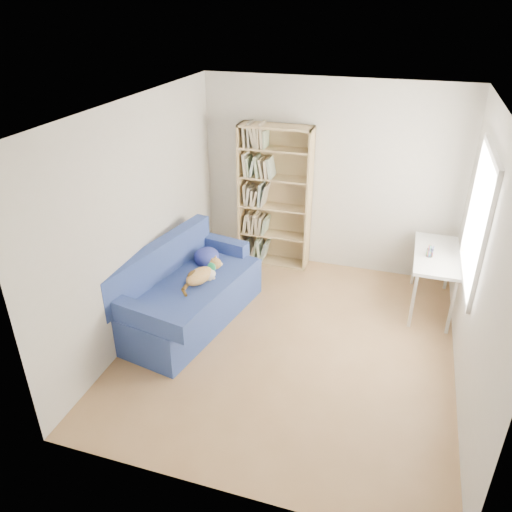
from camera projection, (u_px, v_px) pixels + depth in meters
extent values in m
plane|color=#9B7146|center=(291.00, 343.00, 5.63)|extent=(4.00, 4.00, 0.00)
cube|color=silver|center=(329.00, 178.00, 6.71)|extent=(3.50, 0.04, 2.60)
cube|color=silver|center=(225.00, 364.00, 3.34)|extent=(3.50, 0.04, 2.60)
cube|color=silver|center=(140.00, 219.00, 5.49)|extent=(0.04, 4.00, 2.60)
cube|color=silver|center=(481.00, 265.00, 4.56)|extent=(0.04, 4.00, 2.60)
cube|color=white|center=(300.00, 108.00, 4.42)|extent=(3.50, 4.00, 0.04)
cube|color=white|center=(480.00, 220.00, 4.98)|extent=(0.01, 1.20, 1.30)
cube|color=navy|center=(190.00, 302.00, 5.94)|extent=(1.27, 2.08, 0.48)
cube|color=navy|center=(158.00, 262.00, 5.81)|extent=(0.54, 1.94, 0.47)
cube|color=navy|center=(216.00, 245.00, 6.52)|extent=(0.93, 0.34, 0.22)
cube|color=navy|center=(151.00, 319.00, 5.03)|extent=(0.93, 0.34, 0.22)
cube|color=navy|center=(190.00, 284.00, 5.81)|extent=(1.22, 1.92, 0.05)
ellipsoid|color=#303B9C|center=(207.00, 257.00, 6.19)|extent=(0.31, 0.34, 0.23)
ellipsoid|color=#AB6013|center=(199.00, 276.00, 5.74)|extent=(0.32, 0.45, 0.16)
ellipsoid|color=silver|center=(208.00, 274.00, 5.84)|extent=(0.17, 0.20, 0.10)
ellipsoid|color=#39270F|center=(195.00, 275.00, 5.69)|extent=(0.18, 0.23, 0.08)
sphere|color=#AB6013|center=(210.00, 262.00, 5.97)|extent=(0.14, 0.14, 0.14)
cone|color=#AB6013|center=(209.00, 256.00, 5.97)|extent=(0.07, 0.07, 0.07)
cone|color=#AB6013|center=(207.00, 258.00, 5.91)|extent=(0.07, 0.07, 0.07)
cylinder|color=#29D188|center=(208.00, 266.00, 5.91)|extent=(0.12, 0.07, 0.11)
cylinder|color=#39270F|center=(190.00, 288.00, 5.57)|extent=(0.06, 0.16, 0.06)
cube|color=tan|center=(241.00, 194.00, 7.02)|extent=(0.03, 0.31, 2.00)
cube|color=tan|center=(309.00, 202.00, 6.77)|extent=(0.03, 0.31, 2.00)
cube|color=tan|center=(276.00, 126.00, 6.44)|extent=(1.00, 0.31, 0.03)
cube|color=tan|center=(273.00, 260.00, 7.35)|extent=(1.00, 0.31, 0.03)
cube|color=tan|center=(277.00, 194.00, 7.02)|extent=(1.00, 0.02, 2.00)
cube|color=silver|center=(437.00, 255.00, 5.96)|extent=(0.52, 1.14, 0.04)
cylinder|color=silver|center=(449.00, 265.00, 6.52)|extent=(0.04, 0.04, 0.71)
cylinder|color=silver|center=(451.00, 307.00, 5.64)|extent=(0.04, 0.04, 0.71)
cylinder|color=silver|center=(415.00, 261.00, 6.63)|extent=(0.04, 0.04, 0.71)
cylinder|color=silver|center=(413.00, 301.00, 5.75)|extent=(0.04, 0.04, 0.71)
cylinder|color=white|center=(430.00, 253.00, 5.87)|extent=(0.08, 0.08, 0.09)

